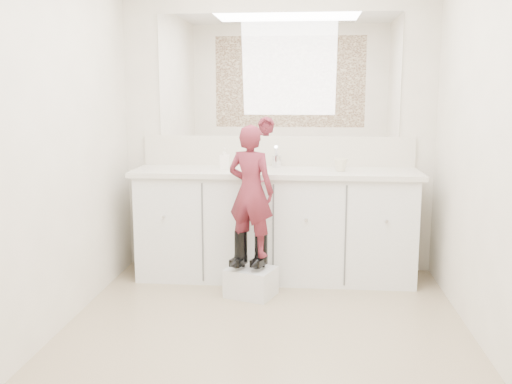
# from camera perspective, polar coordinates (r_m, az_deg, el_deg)

# --- Properties ---
(floor) EXTENTS (3.00, 3.00, 0.00)m
(floor) POSITION_cam_1_polar(r_m,az_deg,el_deg) (3.63, 0.74, -14.43)
(floor) COLOR #8C7C5C
(floor) RESTS_ON ground
(wall_back) EXTENTS (2.60, 0.00, 2.60)m
(wall_back) POSITION_cam_1_polar(r_m,az_deg,el_deg) (4.82, 2.19, 6.33)
(wall_back) COLOR beige
(wall_back) RESTS_ON floor
(wall_front) EXTENTS (2.60, 0.00, 2.60)m
(wall_front) POSITION_cam_1_polar(r_m,az_deg,el_deg) (1.84, -2.85, 0.81)
(wall_front) COLOR beige
(wall_front) RESTS_ON floor
(wall_left) EXTENTS (0.00, 3.00, 3.00)m
(wall_left) POSITION_cam_1_polar(r_m,az_deg,el_deg) (3.66, -20.02, 4.68)
(wall_left) COLOR beige
(wall_left) RESTS_ON floor
(wall_right) EXTENTS (0.00, 3.00, 3.00)m
(wall_right) POSITION_cam_1_polar(r_m,az_deg,el_deg) (3.47, 22.77, 4.27)
(wall_right) COLOR beige
(wall_right) RESTS_ON floor
(vanity_cabinet) EXTENTS (2.20, 0.55, 0.85)m
(vanity_cabinet) POSITION_cam_1_polar(r_m,az_deg,el_deg) (4.66, 1.95, -3.44)
(vanity_cabinet) COLOR silver
(vanity_cabinet) RESTS_ON floor
(countertop) EXTENTS (2.28, 0.58, 0.04)m
(countertop) POSITION_cam_1_polar(r_m,az_deg,el_deg) (4.56, 1.97, 1.97)
(countertop) COLOR beige
(countertop) RESTS_ON vanity_cabinet
(backsplash) EXTENTS (2.28, 0.03, 0.25)m
(backsplash) POSITION_cam_1_polar(r_m,az_deg,el_deg) (4.82, 2.17, 4.12)
(backsplash) COLOR beige
(backsplash) RESTS_ON countertop
(mirror) EXTENTS (2.00, 0.02, 1.00)m
(mirror) POSITION_cam_1_polar(r_m,az_deg,el_deg) (4.80, 2.22, 11.57)
(mirror) COLOR white
(mirror) RESTS_ON wall_back
(dot_panel) EXTENTS (2.00, 0.01, 1.20)m
(dot_panel) POSITION_cam_1_polar(r_m,az_deg,el_deg) (1.84, -2.93, 14.87)
(dot_panel) COLOR #472819
(dot_panel) RESTS_ON wall_front
(faucet) EXTENTS (0.08, 0.08, 0.10)m
(faucet) POSITION_cam_1_polar(r_m,az_deg,el_deg) (4.71, 2.09, 3.08)
(faucet) COLOR silver
(faucet) RESTS_ON countertop
(cup) EXTENTS (0.13, 0.13, 0.10)m
(cup) POSITION_cam_1_polar(r_m,az_deg,el_deg) (4.53, 8.47, 2.72)
(cup) COLOR beige
(cup) RESTS_ON countertop
(soap_bottle) EXTENTS (0.08, 0.09, 0.17)m
(soap_bottle) POSITION_cam_1_polar(r_m,az_deg,el_deg) (4.60, -3.17, 3.36)
(soap_bottle) COLOR white
(soap_bottle) RESTS_ON countertop
(step_stool) EXTENTS (0.41, 0.37, 0.21)m
(step_stool) POSITION_cam_1_polar(r_m,az_deg,el_deg) (4.30, -0.51, -8.98)
(step_stool) COLOR silver
(step_stool) RESTS_ON floor
(boot_left) EXTENTS (0.16, 0.21, 0.28)m
(boot_left) POSITION_cam_1_polar(r_m,az_deg,el_deg) (4.23, -1.53, -5.80)
(boot_left) COLOR black
(boot_left) RESTS_ON step_stool
(boot_right) EXTENTS (0.16, 0.21, 0.28)m
(boot_right) POSITION_cam_1_polar(r_m,az_deg,el_deg) (4.22, 0.51, -5.85)
(boot_right) COLOR black
(boot_right) RESTS_ON step_stool
(toddler) EXTENTS (0.41, 0.34, 0.96)m
(toddler) POSITION_cam_1_polar(r_m,az_deg,el_deg) (4.13, -0.52, 0.10)
(toddler) COLOR #9E3041
(toddler) RESTS_ON step_stool
(toothbrush) EXTENTS (0.13, 0.06, 0.06)m
(toothbrush) POSITION_cam_1_polar(r_m,az_deg,el_deg) (4.11, 0.45, 1.03)
(toothbrush) COLOR #F9608E
(toothbrush) RESTS_ON toddler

